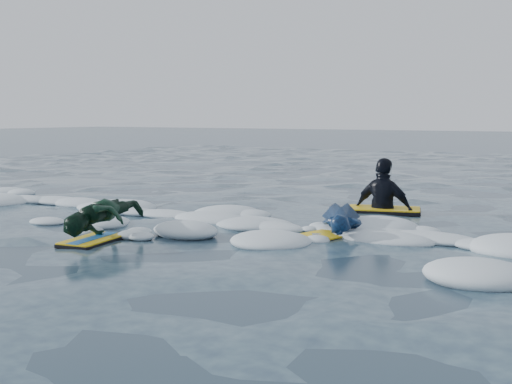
{
  "coord_description": "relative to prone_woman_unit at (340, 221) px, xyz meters",
  "views": [
    {
      "loc": [
        5.47,
        -6.25,
        1.57
      ],
      "look_at": [
        0.75,
        1.6,
        0.47
      ],
      "focal_mm": 45.0,
      "sensor_mm": 36.0,
      "label": 1
    }
  ],
  "objects": [
    {
      "name": "ground",
      "position": [
        -2.15,
        -1.43,
        -0.19
      ],
      "size": [
        120.0,
        120.0,
        0.0
      ],
      "primitive_type": "plane",
      "color": "#19263D",
      "rests_on": "ground"
    },
    {
      "name": "foam_band",
      "position": [
        -2.15,
        -0.39,
        -0.19
      ],
      "size": [
        12.0,
        3.1,
        0.3
      ],
      "primitive_type": null,
      "color": "silver",
      "rests_on": "ground"
    },
    {
      "name": "prone_woman_unit",
      "position": [
        0.0,
        0.0,
        0.0
      ],
      "size": [
        1.05,
        1.55,
        0.37
      ],
      "rotation": [
        0.0,
        0.0,
        1.3
      ],
      "color": "black",
      "rests_on": "ground"
    },
    {
      "name": "prone_child_unit",
      "position": [
        -2.38,
        -1.89,
        0.08
      ],
      "size": [
        0.87,
        1.42,
        0.52
      ],
      "rotation": [
        0.0,
        0.0,
        1.74
      ],
      "color": "black",
      "rests_on": "ground"
    },
    {
      "name": "waiting_rider_unit",
      "position": [
        -0.18,
        2.14,
        -0.17
      ],
      "size": [
        1.3,
        0.95,
        1.74
      ],
      "rotation": [
        0.0,
        0.0,
        0.3
      ],
      "color": "black",
      "rests_on": "ground"
    }
  ]
}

